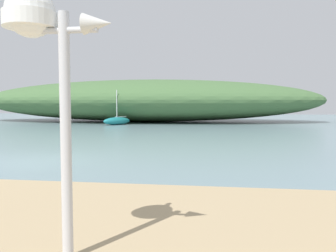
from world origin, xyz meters
name	(u,v)px	position (x,y,z in m)	size (l,w,h in m)	color
ground_plane	(32,161)	(0.00, 0.00, 0.00)	(120.00, 120.00, 0.00)	gray
distant_hill	(145,101)	(-1.93, 27.96, 2.41)	(40.08, 14.52, 4.81)	#476B3D
mast_structure	(40,33)	(4.28, -7.09, 2.70)	(1.21, 0.59, 3.00)	silver
sailboat_mid_channel	(117,121)	(-3.21, 20.70, 0.38)	(2.62, 3.13, 3.37)	teal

